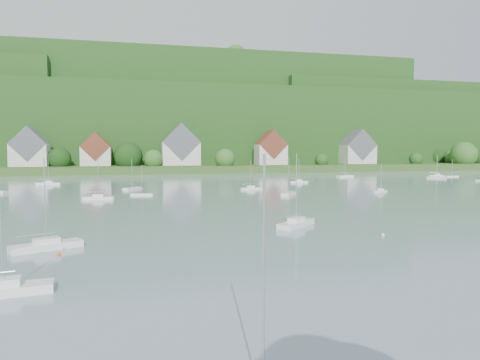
% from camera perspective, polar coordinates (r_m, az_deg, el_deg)
% --- Properties ---
extents(far_shore_strip, '(600.00, 60.00, 3.00)m').
position_cam_1_polar(far_shore_strip, '(204.03, -9.40, 1.59)').
color(far_shore_strip, '#2C511E').
rests_on(far_shore_strip, ground).
extents(forested_ridge, '(620.00, 181.22, 69.89)m').
position_cam_1_polar(forested_ridge, '(272.68, -10.35, 6.63)').
color(forested_ridge, '#173E13').
rests_on(forested_ridge, ground).
extents(village_building_0, '(14.00, 10.40, 16.00)m').
position_cam_1_polar(village_building_0, '(194.82, -25.55, 3.51)').
color(village_building_0, beige).
rests_on(village_building_0, far_shore_strip).
extents(village_building_1, '(12.00, 9.36, 14.00)m').
position_cam_1_polar(village_building_1, '(193.09, -18.13, 3.47)').
color(village_building_1, beige).
rests_on(village_building_1, far_shore_strip).
extents(village_building_2, '(16.00, 11.44, 18.00)m').
position_cam_1_polar(village_building_2, '(192.33, -7.70, 4.08)').
color(village_building_2, beige).
rests_on(village_building_2, far_shore_strip).
extents(village_building_3, '(13.00, 10.40, 15.50)m').
position_cam_1_polar(village_building_3, '(198.31, 3.97, 3.86)').
color(village_building_3, beige).
rests_on(village_building_3, far_shore_strip).
extents(village_building_4, '(15.00, 10.40, 16.50)m').
position_cam_1_polar(village_building_4, '(219.48, 14.97, 3.78)').
color(village_building_4, beige).
rests_on(village_building_4, far_shore_strip).
extents(near_sailboat_0, '(6.31, 2.53, 8.28)m').
position_cam_1_polar(near_sailboat_0, '(33.41, -28.37, -12.25)').
color(near_sailboat_0, white).
rests_on(near_sailboat_0, ground).
extents(near_sailboat_3, '(6.22, 6.00, 9.12)m').
position_cam_1_polar(near_sailboat_3, '(55.21, 7.28, -5.53)').
color(near_sailboat_3, white).
rests_on(near_sailboat_3, ground).
extents(near_sailboat_6, '(6.61, 4.46, 8.74)m').
position_cam_1_polar(near_sailboat_6, '(46.19, -23.77, -7.69)').
color(near_sailboat_6, white).
rests_on(near_sailboat_6, ground).
extents(mooring_buoy_0, '(0.39, 0.39, 0.39)m').
position_cam_1_polar(mooring_buoy_0, '(43.38, -22.41, -9.01)').
color(mooring_buoy_0, orange).
rests_on(mooring_buoy_0, ground).
extents(mooring_buoy_1, '(0.40, 0.40, 0.40)m').
position_cam_1_polar(mooring_buoy_1, '(51.42, 18.01, -6.91)').
color(mooring_buoy_1, white).
rests_on(mooring_buoy_1, ground).
extents(mooring_buoy_3, '(0.48, 0.48, 0.48)m').
position_cam_1_polar(mooring_buoy_3, '(48.47, -20.40, -7.62)').
color(mooring_buoy_3, orange).
rests_on(mooring_buoy_3, ground).
extents(far_sailboat_cluster, '(182.71, 66.21, 8.71)m').
position_cam_1_polar(far_sailboat_cluster, '(122.22, -3.01, -0.39)').
color(far_sailboat_cluster, white).
rests_on(far_sailboat_cluster, ground).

